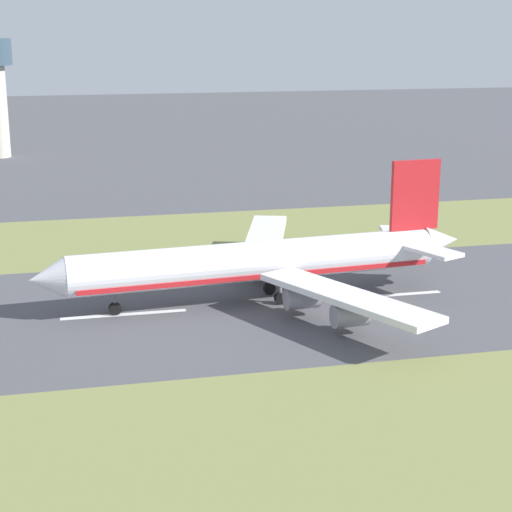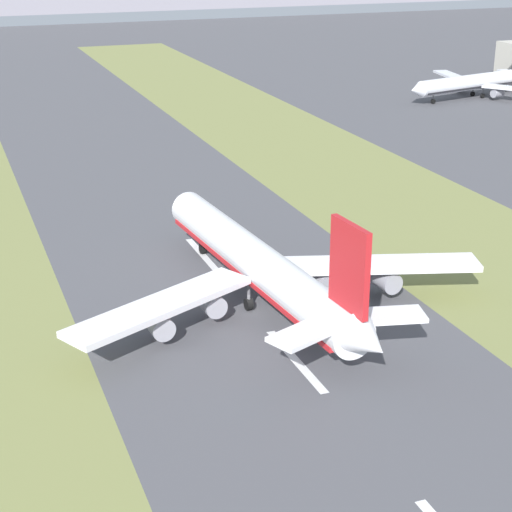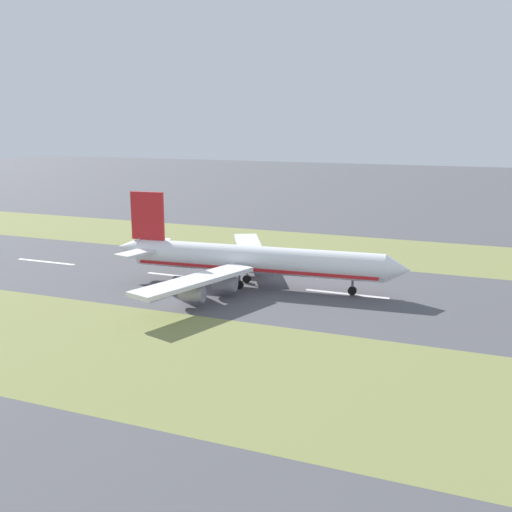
{
  "view_description": "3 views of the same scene",
  "coord_description": "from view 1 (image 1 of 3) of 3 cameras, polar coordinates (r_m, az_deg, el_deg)",
  "views": [
    {
      "loc": [
        -117.84,
        31.35,
        40.52
      ],
      "look_at": [
        2.0,
        3.98,
        7.0
      ],
      "focal_mm": 60.0,
      "sensor_mm": 36.0,
      "label": 1
    },
    {
      "loc": [
        -39.53,
        -106.35,
        52.75
      ],
      "look_at": [
        2.0,
        3.98,
        7.0
      ],
      "focal_mm": 60.0,
      "sensor_mm": 36.0,
      "label": 2
    },
    {
      "loc": [
        120.57,
        51.7,
        35.75
      ],
      "look_at": [
        2.0,
        3.98,
        7.0
      ],
      "focal_mm": 42.0,
      "sensor_mm": 36.0,
      "label": 3
    }
  ],
  "objects": [
    {
      "name": "grass_median_east",
      "position": [
        170.71,
        -1.91,
        1.51
      ],
      "size": [
        40.0,
        600.0,
        0.01
      ],
      "primitive_type": "cube",
      "color": "olive",
      "rests_on": "ground"
    },
    {
      "name": "centreline_dash_mid",
      "position": [
        133.31,
        8.61,
        -2.62
      ],
      "size": [
        1.2,
        18.0,
        0.01
      ],
      "primitive_type": "cube",
      "color": "silver",
      "rests_on": "ground"
    },
    {
      "name": "ground_plane",
      "position": [
        128.5,
        1.93,
        -3.14
      ],
      "size": [
        800.0,
        800.0,
        0.0
      ],
      "primitive_type": "plane",
      "color": "#4C4C51"
    },
    {
      "name": "grass_median_west",
      "position": [
        89.05,
        9.48,
        -12.04
      ],
      "size": [
        40.0,
        600.0,
        0.01
      ],
      "primitive_type": "cube",
      "color": "olive",
      "rests_on": "ground"
    },
    {
      "name": "airplane_main_jet",
      "position": [
        128.25,
        0.81,
        -0.35
      ],
      "size": [
        63.92,
        67.22,
        20.2
      ],
      "color": "white",
      "rests_on": "ground"
    },
    {
      "name": "centreline_dash_far",
      "position": [
        124.83,
        -8.8,
        -3.87
      ],
      "size": [
        1.2,
        18.0,
        0.01
      ],
      "primitive_type": "cube",
      "color": "silver",
      "rests_on": "ground"
    }
  ]
}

